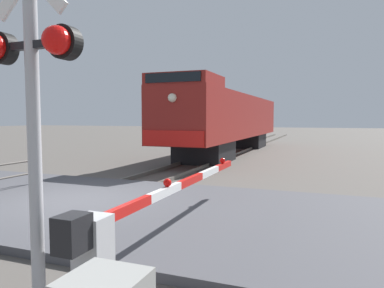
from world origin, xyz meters
name	(u,v)px	position (x,y,z in m)	size (l,w,h in m)	color
ground_plane	(78,206)	(0.00, 0.00, 0.00)	(160.00, 160.00, 0.00)	#514C47
rail_track_left	(55,201)	(-0.72, 0.00, 0.07)	(0.08, 80.00, 0.15)	#59544C
rail_track_right	(102,206)	(0.72, 0.00, 0.07)	(0.08, 80.00, 0.15)	#59544C
road_surface	(78,203)	(0.00, 0.00, 0.08)	(36.00, 6.13, 0.15)	#47474C
locomotive	(230,119)	(0.00, 14.58, 2.16)	(2.83, 18.04, 4.07)	black
crossing_signal	(31,79)	(2.98, -4.36, 2.62)	(1.18, 0.33, 4.19)	#ADADB2
crossing_gate	(135,222)	(3.36, -2.94, 0.76)	(0.36, 6.52, 1.21)	silver
guard_railing	(11,174)	(-2.68, 0.43, 0.61)	(0.08, 2.30, 0.95)	#4C4742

